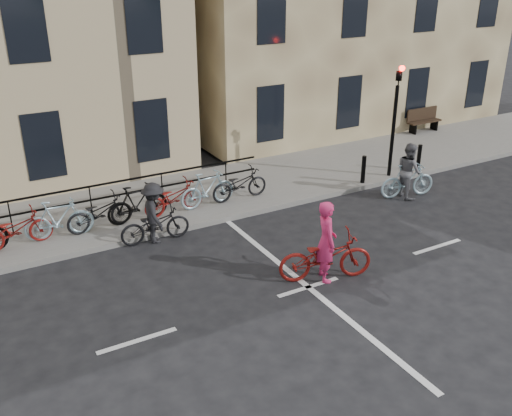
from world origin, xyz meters
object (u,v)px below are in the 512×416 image
traffic_light (396,107)px  cyclist_grey (408,176)px  cyclist_pink (326,253)px  cyclist_dark (155,219)px  bench (423,119)px

traffic_light → cyclist_grey: bearing=-110.9°
cyclist_pink → cyclist_dark: size_ratio=1.23×
bench → cyclist_pink: bearing=-144.0°
traffic_light → cyclist_pink: bearing=-143.4°
cyclist_grey → cyclist_dark: 7.90m
traffic_light → cyclist_pink: traffic_light is taller
traffic_light → bench: bearing=35.2°
traffic_light → cyclist_grey: (-0.54, -1.40, -1.76)m
cyclist_pink → cyclist_grey: size_ratio=1.24×
cyclist_dark → traffic_light: bearing=-82.8°
cyclist_pink → traffic_light: bearing=-34.5°
cyclist_grey → cyclist_dark: size_ratio=0.99×
bench → cyclist_grey: bearing=-138.1°
traffic_light → cyclist_dark: size_ratio=2.09×
cyclist_pink → cyclist_dark: bearing=55.2°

